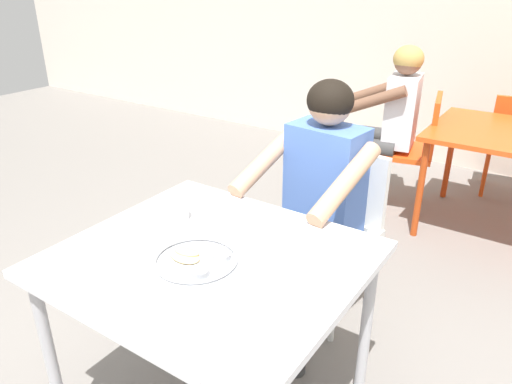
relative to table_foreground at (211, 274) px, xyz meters
The scene contains 8 objects.
table_foreground is the anchor object (origin of this frame).
thali_tray 0.11m from the table_foreground, 97.77° to the right, with size 0.28×0.28×0.03m.
drinking_cup 0.32m from the table_foreground, 153.99° to the left, with size 0.08×0.08×0.11m.
chair_foreground 0.94m from the table_foreground, 86.79° to the left, with size 0.47×0.48×0.84m.
diner_foreground 0.70m from the table_foreground, 87.37° to the left, with size 0.53×0.58×1.22m.
table_background_red 2.35m from the table_foreground, 75.13° to the left, with size 0.92×0.87×0.70m.
chair_red_left 2.32m from the table_foreground, 89.19° to the left, with size 0.46×0.50×0.85m.
patron_background 2.27m from the table_foreground, 94.76° to the left, with size 0.60×0.56×1.19m.
Camera 1 is at (0.95, -1.07, 1.63)m, focal length 34.01 mm.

